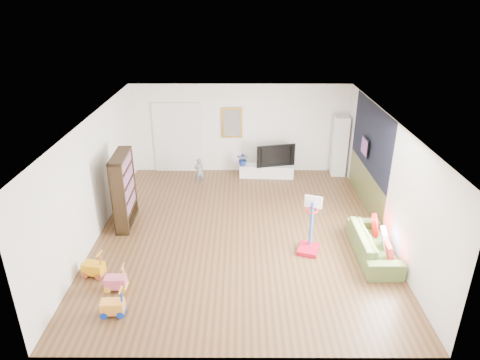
{
  "coord_description": "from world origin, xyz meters",
  "views": [
    {
      "loc": [
        0.02,
        -8.65,
        5.18
      ],
      "look_at": [
        0.0,
        0.4,
        1.15
      ],
      "focal_mm": 32.0,
      "sensor_mm": 36.0,
      "label": 1
    }
  ],
  "objects_px": {
    "sofa": "(374,244)",
    "basketball_hoop": "(310,226)",
    "media_console": "(266,171)",
    "bookshelf": "(124,190)"
  },
  "relations": [
    {
      "from": "bookshelf",
      "to": "basketball_hoop",
      "type": "xyz_separation_m",
      "value": [
        4.22,
        -1.22,
        -0.26
      ]
    },
    {
      "from": "basketball_hoop",
      "to": "sofa",
      "type": "bearing_deg",
      "value": 11.57
    },
    {
      "from": "media_console",
      "to": "bookshelf",
      "type": "bearing_deg",
      "value": -137.96
    },
    {
      "from": "bookshelf",
      "to": "basketball_hoop",
      "type": "bearing_deg",
      "value": -18.61
    },
    {
      "from": "bookshelf",
      "to": "sofa",
      "type": "distance_m",
      "value": 5.76
    },
    {
      "from": "sofa",
      "to": "basketball_hoop",
      "type": "bearing_deg",
      "value": 83.37
    },
    {
      "from": "media_console",
      "to": "basketball_hoop",
      "type": "height_order",
      "value": "basketball_hoop"
    },
    {
      "from": "media_console",
      "to": "basketball_hoop",
      "type": "xyz_separation_m",
      "value": [
        0.69,
        -4.05,
        0.44
      ]
    },
    {
      "from": "sofa",
      "to": "basketball_hoop",
      "type": "xyz_separation_m",
      "value": [
        -1.34,
        0.16,
        0.35
      ]
    },
    {
      "from": "sofa",
      "to": "basketball_hoop",
      "type": "height_order",
      "value": "basketball_hoop"
    }
  ]
}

